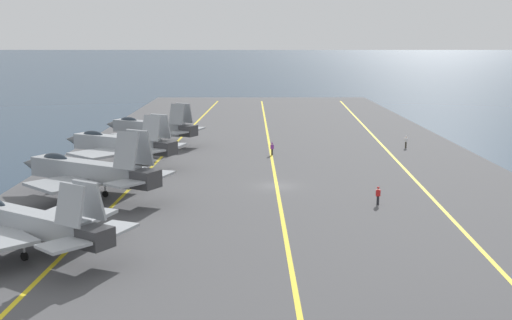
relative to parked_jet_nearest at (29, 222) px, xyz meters
name	(u,v)px	position (x,y,z in m)	size (l,w,h in m)	color
ground_plane	(277,190)	(21.55, -18.34, -2.75)	(2000.00, 2000.00, 0.00)	#23384C
carrier_deck	(277,188)	(21.55, -18.34, -2.55)	(209.16, 54.67, 0.40)	#4C4C4F
deck_stripe_foul_line	(420,186)	(21.55, -33.37, -2.34)	(188.25, 0.36, 0.01)	yellow
deck_stripe_centerline	(277,186)	(21.55, -18.34, -2.34)	(188.25, 0.36, 0.01)	yellow
deck_stripe_edge_line	(132,186)	(21.55, -3.30, -2.34)	(188.25, 0.36, 0.01)	yellow
parked_jet_nearest	(29,222)	(0.00, 0.00, 0.00)	(13.55, 15.44, 5.88)	#9EA3A8
parked_jet_second	(87,171)	(16.20, -0.08, 0.36)	(13.12, 16.54, 6.99)	#93999E
parked_jet_third	(119,144)	(32.45, 0.18, 0.33)	(13.44, 16.07, 6.52)	#9EA3A8
parked_jet_fourth	(150,128)	(48.50, -1.08, 0.12)	(12.89, 15.75, 6.24)	gray
crew_purple_vest	(272,148)	(39.70, -18.45, -1.41)	(0.43, 0.46, 1.71)	#383328
crew_white_vest	(406,141)	(45.23, -37.47, -1.39)	(0.43, 0.46, 1.75)	#383328
crew_red_vest	(378,195)	(13.72, -27.38, -1.40)	(0.29, 0.40, 1.72)	#232328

